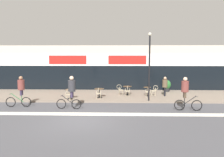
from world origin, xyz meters
name	(u,v)px	position (x,y,z in m)	size (l,w,h in m)	color
ground_plane	(81,121)	(0.00, 0.00, 0.00)	(120.00, 120.00, 0.00)	#4C4C51
sidewalk_slab	(95,95)	(0.00, 7.25, 0.06)	(40.00, 5.50, 0.12)	gray
storefront_facade	(99,67)	(0.00, 11.96, 2.26)	(40.00, 4.06, 4.54)	beige
bike_lane_stripe	(85,114)	(0.00, 1.37, 0.00)	(36.00, 0.70, 0.01)	silver
bistro_table_0	(70,92)	(-1.79, 5.43, 0.66)	(0.73, 0.73, 0.75)	black
bistro_table_1	(99,91)	(0.50, 6.04, 0.65)	(0.80, 0.80, 0.73)	black
bistro_table_2	(127,89)	(2.86, 7.23, 0.67)	(0.77, 0.77, 0.76)	black
bistro_table_3	(147,90)	(4.54, 6.84, 0.65)	(0.64, 0.64, 0.75)	black
cafe_chair_0_near	(68,94)	(-1.80, 4.81, 0.64)	(0.43, 0.59, 0.90)	beige
cafe_chair_1_near	(99,92)	(0.51, 5.41, 0.64)	(0.43, 0.59, 0.90)	beige
cafe_chair_2_near	(128,90)	(2.86, 6.61, 0.64)	(0.43, 0.59, 0.90)	beige
cafe_chair_2_side	(120,89)	(2.24, 7.24, 0.64)	(0.60, 0.45, 0.90)	beige
cafe_chair_3_near	(148,91)	(4.53, 6.22, 0.64)	(0.42, 0.58, 0.90)	beige
cafe_chair_3_side	(154,90)	(5.16, 6.84, 0.64)	(0.58, 0.41, 0.90)	beige
planter_pot	(167,85)	(6.71, 9.01, 0.73)	(0.71, 0.71, 1.10)	#232326
lamp_post	(149,62)	(4.41, 4.87, 3.09)	(0.26, 0.26, 5.14)	black
cyclist_0	(20,89)	(-4.71, 3.11, 1.25)	(1.76, 0.52, 2.15)	black
cyclist_1	(71,89)	(-1.06, 2.59, 1.34)	(1.70, 0.54, 2.22)	black
cyclist_2	(186,91)	(6.44, 2.42, 1.28)	(1.79, 0.54, 2.19)	black
pedestrian_near_end	(165,85)	(6.03, 6.80, 1.10)	(0.48, 0.48, 1.65)	black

